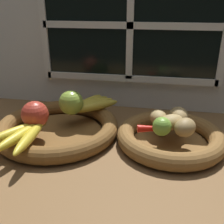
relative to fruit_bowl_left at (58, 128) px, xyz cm
name	(u,v)px	position (x,y,z in cm)	size (l,w,h in cm)	color
ground_plane	(116,147)	(18.96, -1.76, -3.80)	(140.00, 90.00, 3.00)	brown
back_wall	(131,34)	(18.96, 28.02, 25.58)	(140.00, 4.60, 55.00)	silver
fruit_bowl_left	(58,128)	(0.00, 0.00, 0.00)	(37.90, 37.90, 4.98)	brown
fruit_bowl_right	(170,137)	(34.55, 0.00, 0.01)	(31.16, 31.16, 4.98)	brown
apple_red_front	(35,114)	(-4.24, -5.54, 6.58)	(7.81, 7.81, 7.81)	#B73828
apple_green_back	(71,103)	(3.03, 5.21, 6.63)	(7.91, 7.91, 7.91)	#8CAD3D
banana_bunch_front	(22,134)	(-4.57, -13.12, 4.05)	(13.17, 19.38, 2.76)	yellow
banana_bunch_back	(91,105)	(7.96, 10.79, 4.15)	(15.36, 17.88, 2.96)	gold
potato_oblong	(158,117)	(30.72, 2.98, 4.80)	(6.22, 5.07, 4.25)	tan
potato_large	(172,122)	(34.55, 0.00, 4.89)	(7.42, 5.21, 4.43)	tan
potato_small	(185,127)	(37.95, -3.40, 5.23)	(6.61, 5.36, 5.11)	#A38451
potato_back	(179,115)	(36.67, 4.68, 5.08)	(7.90, 5.62, 4.81)	#A38451
lime_near	(162,126)	(31.80, -4.12, 5.29)	(5.24, 5.24, 5.24)	#7AAD3D
chili_pepper	(162,129)	(32.06, -2.40, 3.80)	(2.26, 2.26, 14.15)	red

